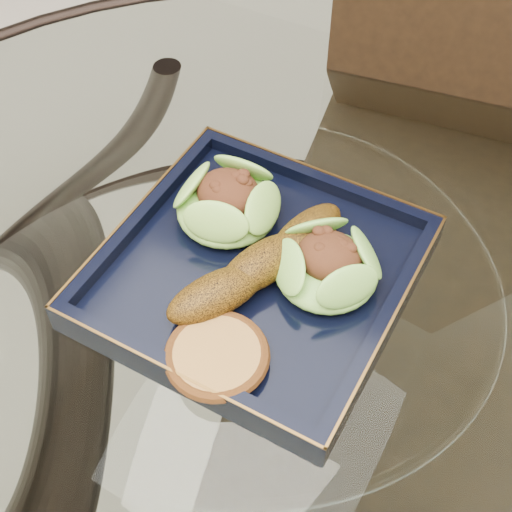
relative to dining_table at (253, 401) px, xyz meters
The scene contains 7 objects.
dining_table is the anchor object (origin of this frame).
dining_chair 0.32m from the dining_table, 65.77° to the left, with size 0.53×0.53×1.06m.
navy_plate 0.18m from the dining_table, 114.50° to the left, with size 0.27×0.27×0.02m, color black.
lettuce_wrap_left 0.23m from the dining_table, 132.29° to the left, with size 0.10×0.10×0.04m, color #63AE32.
lettuce_wrap_right 0.21m from the dining_table, 52.30° to the left, with size 0.09×0.09×0.03m, color #5A9D2D.
roasted_plantain 0.20m from the dining_table, 104.11° to the left, with size 0.19×0.04×0.04m, color #633E0A.
crumb_patty 0.20m from the dining_table, 87.60° to the right, with size 0.08×0.08×0.01m, color #AB7539.
Camera 1 is at (0.18, -0.32, 1.30)m, focal length 50.00 mm.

